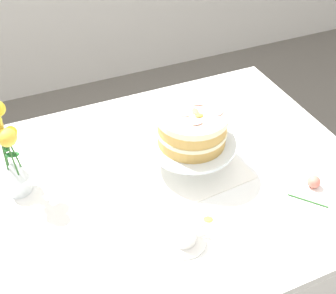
{
  "coord_description": "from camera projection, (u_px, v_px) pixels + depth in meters",
  "views": [
    {
      "loc": [
        -0.34,
        -0.92,
        1.72
      ],
      "look_at": [
        0.06,
        0.01,
        0.86
      ],
      "focal_mm": 45.85,
      "sensor_mm": 36.0,
      "label": 1
    }
  ],
  "objects": [
    {
      "name": "layer_cake",
      "position": [
        192.0,
        127.0,
        1.34
      ],
      "size": [
        0.23,
        0.23,
        0.12
      ],
      "color": "tan",
      "rests_on": "cake_stand"
    },
    {
      "name": "cake_stand",
      "position": [
        191.0,
        145.0,
        1.39
      ],
      "size": [
        0.29,
        0.29,
        0.1
      ],
      "color": "silver",
      "rests_on": "linen_napkin"
    },
    {
      "name": "fallen_rose",
      "position": [
        314.0,
        182.0,
        1.35
      ],
      "size": [
        0.12,
        0.12,
        0.04
      ],
      "color": "#2D6028",
      "rests_on": "dining_table"
    },
    {
      "name": "flower_vase",
      "position": [
        10.0,
        157.0,
        1.26
      ],
      "size": [
        0.09,
        0.12,
        0.31
      ],
      "color": "silver",
      "rests_on": "dining_table"
    },
    {
      "name": "loose_petal_0",
      "position": [
        208.0,
        219.0,
        1.26
      ],
      "size": [
        0.04,
        0.03,
        0.0
      ],
      "primitive_type": "ellipsoid",
      "rotation": [
        0.0,
        0.0,
        5.83
      ],
      "color": "yellow",
      "rests_on": "dining_table"
    },
    {
      "name": "teacup",
      "position": [
        184.0,
        235.0,
        1.18
      ],
      "size": [
        0.13,
        0.13,
        0.06
      ],
      "color": "white",
      "rests_on": "dining_table"
    },
    {
      "name": "dining_table",
      "position": [
        156.0,
        206.0,
        1.42
      ],
      "size": [
        1.4,
        1.0,
        0.74
      ],
      "color": "white",
      "rests_on": "ground"
    },
    {
      "name": "linen_napkin",
      "position": [
        190.0,
        164.0,
        1.44
      ],
      "size": [
        0.34,
        0.34,
        0.0
      ],
      "primitive_type": "cube",
      "rotation": [
        0.0,
        0.0,
        0.08
      ],
      "color": "white",
      "rests_on": "dining_table"
    }
  ]
}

